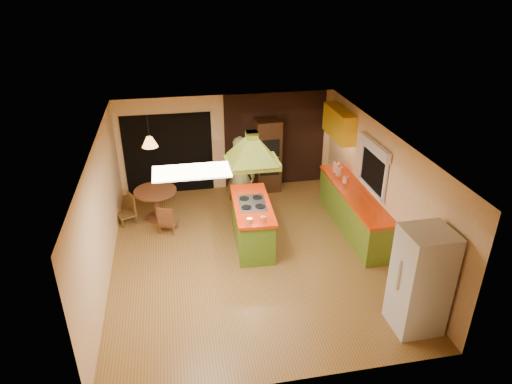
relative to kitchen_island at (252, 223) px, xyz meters
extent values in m
plane|color=olive|center=(-0.14, -0.44, -0.48)|extent=(6.50, 6.50, 0.00)
plane|color=#FFE4B6|center=(-0.14, 2.81, 0.77)|extent=(5.50, 0.00, 5.50)
plane|color=#FFE4B6|center=(-0.14, -3.69, 0.77)|extent=(5.50, 0.00, 5.50)
plane|color=#FFE4B6|center=(-2.89, -0.44, 0.77)|extent=(0.00, 6.50, 6.50)
plane|color=#FFE4B6|center=(2.61, -0.44, 0.77)|extent=(0.00, 6.50, 6.50)
plane|color=silver|center=(-0.14, -0.44, 2.02)|extent=(6.50, 6.50, 0.00)
cube|color=#381E14|center=(1.11, 2.79, 0.77)|extent=(2.64, 0.03, 2.50)
cube|color=black|center=(-1.64, 2.79, 0.57)|extent=(2.20, 0.03, 2.10)
cube|color=olive|center=(2.31, 0.16, -0.05)|extent=(0.58, 3.00, 0.86)
cube|color=#E53807|center=(2.31, 0.16, 0.41)|extent=(0.62, 3.05, 0.06)
cube|color=yellow|center=(2.43, 1.76, 1.47)|extent=(0.34, 1.40, 0.70)
cube|color=black|center=(2.58, -0.04, 1.07)|extent=(0.03, 1.16, 0.96)
cube|color=white|center=(2.53, -0.04, 1.54)|extent=(0.10, 1.35, 0.22)
cube|color=white|center=(-1.24, -1.64, 2.01)|extent=(1.20, 0.60, 0.03)
cube|color=#598521|center=(0.00, 0.00, -0.04)|extent=(0.79, 1.84, 0.88)
cube|color=red|center=(0.00, 0.00, 0.44)|extent=(0.86, 1.93, 0.06)
cube|color=silver|center=(0.00, 0.00, 0.47)|extent=(0.59, 0.82, 0.02)
cube|color=olive|center=(0.00, 0.00, 1.37)|extent=(1.04, 0.75, 0.12)
pyramid|color=olive|center=(0.00, 0.00, 1.88)|extent=(1.04, 0.75, 0.45)
cube|color=olive|center=(0.00, 0.00, 1.95)|extent=(0.22, 0.22, 0.14)
imported|color=brown|center=(-0.05, 1.30, 0.50)|extent=(0.83, 0.70, 1.95)
cube|color=silver|center=(2.16, -2.95, 0.43)|extent=(0.76, 0.72, 1.81)
cube|color=#3E2414|center=(0.85, 2.51, 0.47)|extent=(0.66, 0.62, 1.90)
cube|color=black|center=(0.85, 2.21, 0.77)|extent=(0.49, 0.05, 0.45)
cube|color=black|center=(0.85, 2.21, 0.27)|extent=(0.49, 0.05, 0.45)
cylinder|color=brown|center=(-2.00, 1.45, 0.22)|extent=(0.97, 0.97, 0.05)
cylinder|color=brown|center=(-2.00, 1.45, -0.11)|extent=(0.14, 0.14, 0.68)
cylinder|color=brown|center=(-2.00, 1.45, -0.45)|extent=(0.54, 0.54, 0.05)
cone|color=#FF9E3F|center=(-2.00, 1.45, 1.42)|extent=(0.38, 0.38, 0.22)
cylinder|color=#F7E0C7|center=(2.26, 1.26, 0.56)|extent=(0.17, 0.17, 0.23)
cylinder|color=beige|center=(2.26, 1.05, 0.54)|extent=(0.18, 0.18, 0.21)
cylinder|color=beige|center=(2.26, 0.64, 0.52)|extent=(0.14, 0.14, 0.15)
camera|label=1|loc=(-1.45, -8.15, 4.89)|focal=32.00mm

